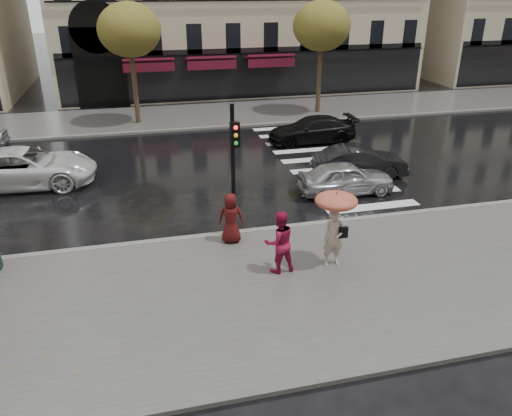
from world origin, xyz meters
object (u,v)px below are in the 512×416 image
object	(u,v)px
traffic_light	(234,160)
car_black	(312,130)
car_white	(24,168)
car_darkgrey	(360,162)
woman_red	(279,242)
man_burgundy	(231,218)
car_silver	(346,178)
woman_umbrella	(335,217)

from	to	relation	value
traffic_light	car_black	xyz separation A→B (m)	(5.98, 9.54, -2.04)
car_white	car_darkgrey	bearing A→B (deg)	-96.09
woman_red	car_darkgrey	bearing A→B (deg)	-135.37
car_darkgrey	car_black	xyz separation A→B (m)	(-0.26, 5.20, 0.00)
car_darkgrey	car_black	world-z (taller)	car_black
man_burgundy	traffic_light	xyz separation A→B (m)	(0.19, 0.32, 1.77)
woman_red	car_silver	xyz separation A→B (m)	(4.17, 5.09, -0.40)
woman_red	man_burgundy	size ratio (longest dim) A/B	1.13
car_darkgrey	car_black	size ratio (longest dim) A/B	0.88
car_silver	car_black	size ratio (longest dim) A/B	0.83
car_silver	woman_umbrella	bearing A→B (deg)	154.52
man_burgundy	car_silver	xyz separation A→B (m)	(5.13, 3.07, -0.29)
woman_umbrella	car_white	world-z (taller)	woman_umbrella
traffic_light	car_darkgrey	distance (m)	7.87
car_white	woman_red	bearing A→B (deg)	-134.71
woman_red	traffic_light	bearing A→B (deg)	-77.92
man_burgundy	traffic_light	bearing A→B (deg)	-109.40
car_darkgrey	car_white	xyz separation A→B (m)	(-13.49, 2.23, 0.12)
man_burgundy	traffic_light	world-z (taller)	traffic_light
woman_red	car_silver	distance (m)	6.60
traffic_light	man_burgundy	bearing A→B (deg)	-120.58
car_white	car_black	distance (m)	13.56
car_silver	traffic_light	bearing A→B (deg)	120.40
car_silver	man_burgundy	bearing A→B (deg)	122.19
man_burgundy	car_black	bearing A→B (deg)	-110.84
traffic_light	car_black	distance (m)	11.44
woman_umbrella	car_black	size ratio (longest dim) A/B	0.51
woman_umbrella	woman_red	world-z (taller)	woman_umbrella
car_silver	car_black	world-z (taller)	car_black
car_black	car_silver	bearing A→B (deg)	-7.00
man_burgundy	car_black	world-z (taller)	man_burgundy
man_burgundy	car_darkgrey	xyz separation A→B (m)	(6.43, 4.66, -0.27)
traffic_light	car_black	size ratio (longest dim) A/B	0.94
woman_umbrella	traffic_light	size ratio (longest dim) A/B	0.54
woman_red	man_burgundy	world-z (taller)	woman_red
woman_umbrella	man_burgundy	world-z (taller)	woman_umbrella
woman_red	car_darkgrey	size ratio (longest dim) A/B	0.46
man_burgundy	traffic_light	distance (m)	1.80
traffic_light	car_silver	distance (m)	6.02
woman_red	man_burgundy	distance (m)	2.24
woman_red	car_white	world-z (taller)	woman_red
traffic_light	car_darkgrey	world-z (taller)	traffic_light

